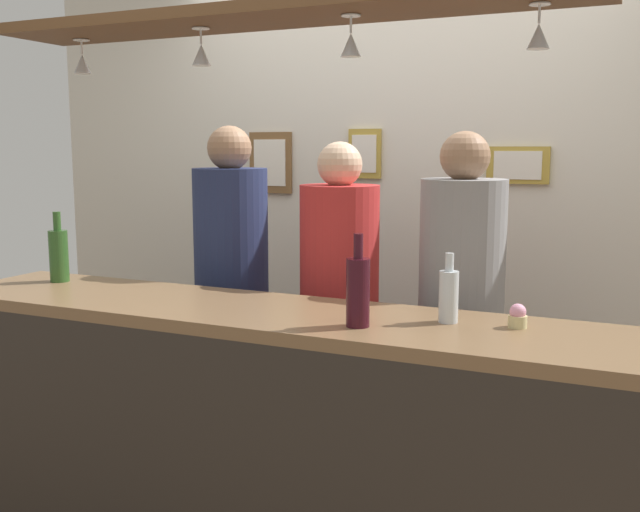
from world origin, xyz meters
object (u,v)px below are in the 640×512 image
at_px(person_left_navy_shirt, 232,274).
at_px(person_right_grey_shirt, 461,298).
at_px(bottle_champagne_green, 59,254).
at_px(person_middle_red_shirt, 339,293).
at_px(bottle_soda_clear, 449,295).
at_px(cupcake, 518,317).
at_px(picture_frame_crest, 365,154).
at_px(bottle_wine_dark_red, 358,290).
at_px(picture_frame_lower_pair, 518,165).
at_px(picture_frame_caricature, 270,163).

xyz_separation_m(person_left_navy_shirt, person_right_grey_shirt, (1.07, -0.00, -0.02)).
relative_size(person_right_grey_shirt, bottle_champagne_green, 5.55).
bearing_deg(person_left_navy_shirt, bottle_champagne_green, -137.61).
xyz_separation_m(person_middle_red_shirt, bottle_soda_clear, (0.61, -0.54, 0.15)).
relative_size(person_middle_red_shirt, cupcake, 20.86).
relative_size(bottle_champagne_green, picture_frame_crest, 1.15).
height_order(person_right_grey_shirt, bottle_champagne_green, person_right_grey_shirt).
distance_m(person_left_navy_shirt, picture_frame_crest, 1.02).
bearing_deg(person_right_grey_shirt, cupcake, -59.52).
relative_size(person_left_navy_shirt, person_right_grey_shirt, 1.02).
distance_m(bottle_wine_dark_red, cupcake, 0.51).
relative_size(cupcake, picture_frame_crest, 0.30).
bearing_deg(bottle_wine_dark_red, person_left_navy_shirt, 141.77).
bearing_deg(picture_frame_lower_pair, person_right_grey_shirt, -95.31).
bearing_deg(person_middle_red_shirt, bottle_soda_clear, -41.17).
distance_m(bottle_soda_clear, cupcake, 0.23).
bearing_deg(person_middle_red_shirt, person_left_navy_shirt, -180.00).
height_order(person_middle_red_shirt, picture_frame_lower_pair, person_middle_red_shirt).
bearing_deg(person_right_grey_shirt, bottle_champagne_green, -162.76).
height_order(bottle_soda_clear, bottle_wine_dark_red, bottle_wine_dark_red).
bearing_deg(picture_frame_lower_pair, bottle_soda_clear, -89.53).
height_order(person_right_grey_shirt, cupcake, person_right_grey_shirt).
distance_m(bottle_soda_clear, picture_frame_caricature, 1.95).
bearing_deg(person_middle_red_shirt, bottle_champagne_green, -155.24).
height_order(person_middle_red_shirt, bottle_soda_clear, person_middle_red_shirt).
xyz_separation_m(person_left_navy_shirt, picture_frame_crest, (0.35, 0.80, 0.54)).
distance_m(person_middle_red_shirt, cupcake, 0.99).
relative_size(person_middle_red_shirt, person_right_grey_shirt, 0.98).
relative_size(person_left_navy_shirt, person_middle_red_shirt, 1.04).
bearing_deg(person_middle_red_shirt, person_right_grey_shirt, -0.00).
distance_m(cupcake, picture_frame_caricature, 2.11).
height_order(bottle_wine_dark_red, bottle_champagne_green, same).
distance_m(person_left_navy_shirt, picture_frame_lower_pair, 1.48).
height_order(bottle_soda_clear, cupcake, bottle_soda_clear).
relative_size(person_left_navy_shirt, picture_frame_caricature, 5.00).
height_order(person_right_grey_shirt, picture_frame_lower_pair, person_right_grey_shirt).
bearing_deg(cupcake, picture_frame_crest, 128.00).
height_order(person_left_navy_shirt, bottle_champagne_green, person_left_navy_shirt).
bearing_deg(bottle_soda_clear, bottle_wine_dark_red, -145.15).
distance_m(bottle_soda_clear, picture_frame_crest, 1.62).
distance_m(person_middle_red_shirt, bottle_champagne_green, 1.21).
bearing_deg(bottle_champagne_green, bottle_wine_dark_red, -8.17).
bearing_deg(bottle_wine_dark_red, picture_frame_crest, 110.26).
bearing_deg(person_left_navy_shirt, bottle_wine_dark_red, -38.23).
bearing_deg(bottle_wine_dark_red, picture_frame_caricature, 126.68).
height_order(bottle_champagne_green, picture_frame_crest, picture_frame_crest).
relative_size(bottle_soda_clear, picture_frame_lower_pair, 0.77).
height_order(person_middle_red_shirt, bottle_champagne_green, person_middle_red_shirt).
distance_m(person_right_grey_shirt, bottle_champagne_green, 1.70).
xyz_separation_m(person_right_grey_shirt, bottle_champagne_green, (-1.62, -0.50, 0.15)).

